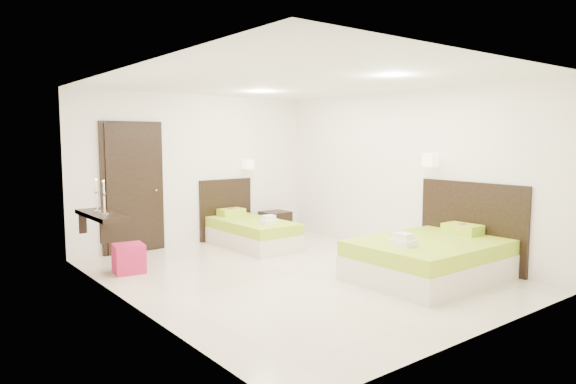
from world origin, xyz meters
TOP-DOWN VIEW (x-y plane):
  - floor at (0.00, 0.00)m, footprint 5.50×5.50m
  - bed_single at (0.54, 1.94)m, footprint 1.06×1.77m
  - bed_double at (1.34, -1.24)m, footprint 1.97×1.68m
  - nightstand at (1.51, 2.51)m, footprint 0.51×0.46m
  - ottoman at (-1.75, 1.51)m, footprint 0.45×0.45m
  - door at (-1.20, 2.70)m, footprint 1.02×0.15m
  - console_shelf at (-2.08, 1.60)m, footprint 0.35×1.20m

SIDE VIEW (x-z plane):
  - floor at x=0.00m, z-range 0.00..0.00m
  - ottoman at x=-1.75m, z-range 0.00..0.40m
  - nightstand at x=1.51m, z-range 0.00..0.45m
  - bed_single at x=0.54m, z-range -0.46..1.00m
  - bed_double at x=1.34m, z-range -0.52..1.10m
  - console_shelf at x=-2.08m, z-range 0.42..1.21m
  - door at x=-1.20m, z-range -0.02..2.12m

